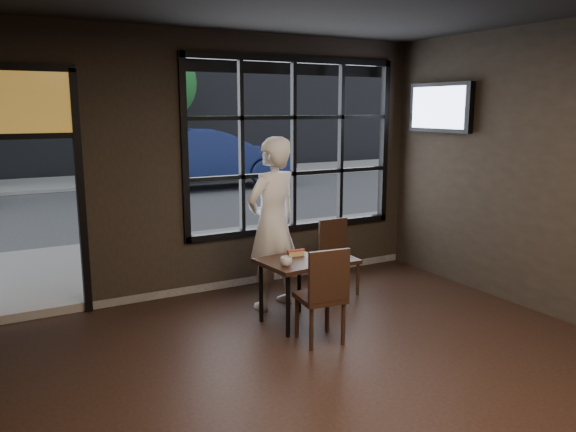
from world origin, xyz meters
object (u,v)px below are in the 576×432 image
cafe_table (294,292)px  navy_car (207,157)px  chair_near (320,294)px  man (272,224)px

cafe_table → navy_car: bearing=68.1°
chair_near → navy_car: bearing=-99.2°
cafe_table → man: 0.88m
chair_near → cafe_table: bearing=-84.1°
navy_car → chair_near: bearing=166.2°
chair_near → man: man is taller
cafe_table → chair_near: chair_near is taller
cafe_table → navy_car: size_ratio=0.14×
man → navy_car: man is taller
chair_near → navy_car: navy_car is taller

